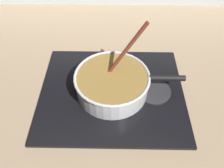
% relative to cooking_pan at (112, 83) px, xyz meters
% --- Properties ---
extents(ground, '(2.40, 1.60, 0.04)m').
position_rel_cooking_pan_xyz_m(ground, '(-0.06, -0.09, -0.08)').
color(ground, '#9E8466').
extents(hob_plate, '(0.56, 0.48, 0.01)m').
position_rel_cooking_pan_xyz_m(hob_plate, '(-0.00, -0.00, -0.05)').
color(hob_plate, black).
rests_on(hob_plate, ground).
extents(burner_ring, '(0.16, 0.16, 0.01)m').
position_rel_cooking_pan_xyz_m(burner_ring, '(-0.00, -0.00, -0.04)').
color(burner_ring, '#592D0C').
rests_on(burner_ring, hob_plate).
extents(spare_burner, '(0.14, 0.14, 0.01)m').
position_rel_cooking_pan_xyz_m(spare_burner, '(0.16, -0.00, -0.04)').
color(spare_burner, '#262628').
rests_on(spare_burner, hob_plate).
extents(cooking_pan, '(0.41, 0.28, 0.28)m').
position_rel_cooking_pan_xyz_m(cooking_pan, '(0.00, 0.00, 0.00)').
color(cooking_pan, silver).
rests_on(cooking_pan, hob_plate).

